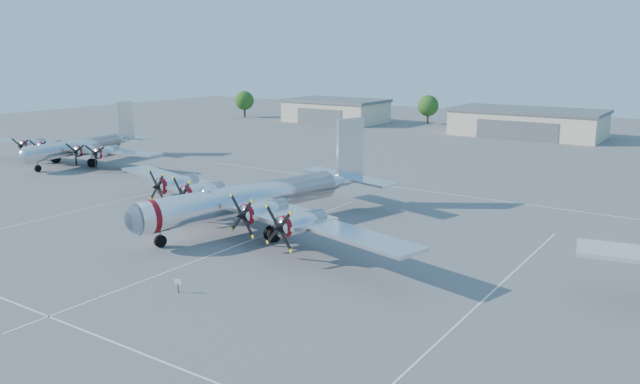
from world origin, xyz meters
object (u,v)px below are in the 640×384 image
Objects in this scene: hangar_west at (336,110)px; main_bomber_b29 at (256,226)px; tree_west at (428,106)px; info_placard at (178,283)px; tree_far_west at (244,101)px; hangar_center at (527,122)px; bomber_west at (81,163)px.

main_bomber_b29 is (42.35, -80.24, -2.71)m from hangar_west.
tree_west is 6.61× the size of info_placard.
tree_far_west is 101.85m from main_bomber_b29.
hangar_center is 28.47× the size of info_placard.
bomber_west is (-46.51, -68.51, -2.71)m from hangar_center.
hangar_west is at bearing -158.11° from tree_west.
bomber_west is at bearing -105.70° from tree_west.
hangar_west is at bearing 180.00° from hangar_center.
tree_far_west is (-25.00, -3.96, 1.51)m from hangar_west.
tree_west reaches higher than hangar_center.
hangar_center is at bearing 74.40° from info_placard.
main_bomber_b29 is 1.33× the size of bomber_west.
main_bomber_b29 is at bearing -91.89° from hangar_center.
main_bomber_b29 is (67.35, -76.28, -4.22)m from tree_far_west.
hangar_center is at bearing -0.00° from hangar_west.
tree_far_west is (-70.00, -3.96, 1.51)m from hangar_center.
hangar_west reaches higher than main_bomber_b29.
main_bomber_b29 is 17.54m from info_placard.
main_bomber_b29 is (-2.65, -80.24, -2.71)m from hangar_center.
bomber_west is (-21.51, -76.55, -4.22)m from tree_west.
hangar_west is at bearing 81.93° from bomber_west.
hangar_center is at bearing 3.24° from tree_far_west.
hangar_center is at bearing -17.82° from tree_west.
tree_west is 108.52m from info_placard.
tree_west is at bearing 87.54° from info_placard.
info_placard is at bearing -53.83° from main_bomber_b29.
main_bomber_b29 is 45.41m from bomber_west.
hangar_west is at bearing 9.01° from tree_far_west.
tree_far_west is at bearing -170.99° from hangar_west.
hangar_center is 0.66× the size of main_bomber_b29.
tree_far_west is at bearing -165.07° from tree_west.
tree_far_west reaches higher than main_bomber_b29.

